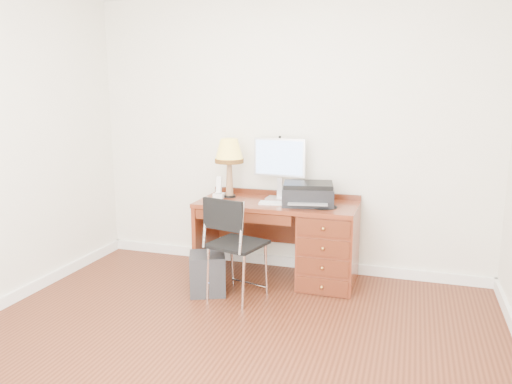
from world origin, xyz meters
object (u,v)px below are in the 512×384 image
(printer, at_px, (308,194))
(monitor, at_px, (279,161))
(equipment_box, at_px, (207,273))
(chair, at_px, (234,238))
(phone, at_px, (219,191))
(desk, at_px, (310,239))
(leg_lamp, at_px, (229,155))

(printer, bearing_deg, monitor, 139.53)
(monitor, bearing_deg, equipment_box, -120.13)
(printer, height_order, equipment_box, printer)
(monitor, relative_size, chair, 0.64)
(phone, bearing_deg, chair, -60.25)
(desk, height_order, phone, phone)
(phone, relative_size, equipment_box, 0.58)
(desk, bearing_deg, monitor, 154.78)
(printer, bearing_deg, equipment_box, -157.02)
(desk, bearing_deg, equipment_box, -145.93)
(leg_lamp, distance_m, phone, 0.38)
(equipment_box, bearing_deg, leg_lamp, 67.64)
(leg_lamp, xyz_separation_m, equipment_box, (0.02, -0.62, -0.99))
(desk, relative_size, equipment_box, 4.15)
(phone, height_order, equipment_box, phone)
(desk, distance_m, leg_lamp, 1.13)
(printer, bearing_deg, desk, 24.14)
(chair, bearing_deg, desk, 64.27)
(monitor, height_order, printer, monitor)
(phone, bearing_deg, equipment_box, -80.98)
(monitor, xyz_separation_m, leg_lamp, (-0.48, -0.09, 0.05))
(leg_lamp, height_order, phone, leg_lamp)
(leg_lamp, height_order, equipment_box, leg_lamp)
(chair, bearing_deg, phone, 135.68)
(chair, relative_size, equipment_box, 2.53)
(equipment_box, bearing_deg, phone, 76.64)
(desk, bearing_deg, printer, -144.80)
(leg_lamp, xyz_separation_m, phone, (-0.09, -0.05, -0.36))
(monitor, relative_size, printer, 1.12)
(monitor, distance_m, chair, 0.99)
(leg_lamp, relative_size, phone, 2.74)
(monitor, height_order, leg_lamp, monitor)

